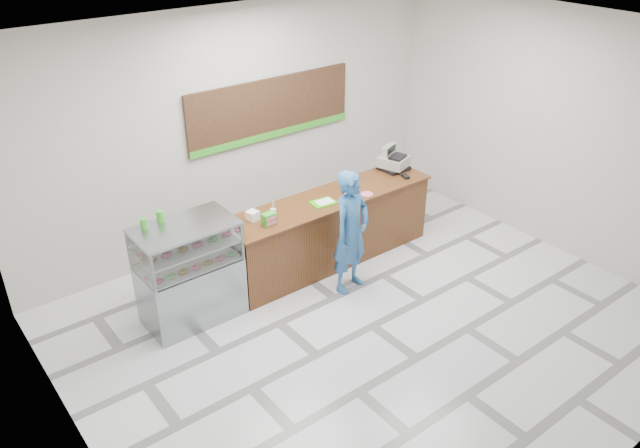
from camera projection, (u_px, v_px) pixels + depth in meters
floor at (373, 326)px, 7.82m from camera, size 7.00×7.00×0.00m
back_wall at (239, 128)px, 9.05m from camera, size 7.00×0.00×7.00m
ceiling at (387, 43)px, 6.13m from camera, size 7.00×7.00×0.00m
sales_counter at (330, 229)px, 8.94m from camera, size 3.26×0.76×1.03m
display_case at (189, 272)px, 7.66m from camera, size 1.22×0.72×1.33m
menu_board at (271, 109)px, 9.23m from camera, size 2.80×0.06×0.90m
cash_register at (393, 161)px, 9.48m from camera, size 0.49×0.50×0.36m
card_terminal at (405, 176)px, 9.26m from camera, size 0.12×0.17×0.04m
serving_tray at (323, 202)px, 8.53m from camera, size 0.35×0.27×0.02m
napkin_box at (253, 215)px, 8.09m from camera, size 0.17×0.17×0.12m
straw_cup at (273, 213)px, 8.15m from camera, size 0.08×0.08×0.12m
promo_box at (269, 219)px, 7.97m from camera, size 0.18×0.12×0.16m
donut_decal at (367, 194)px, 8.78m from camera, size 0.18×0.18×0.00m
green_cup_left at (144, 223)px, 7.26m from camera, size 0.08×0.08×0.13m
green_cup_right at (160, 216)px, 7.40m from camera, size 0.09×0.09×0.14m
customer at (351, 232)px, 8.17m from camera, size 0.70×0.54×1.72m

